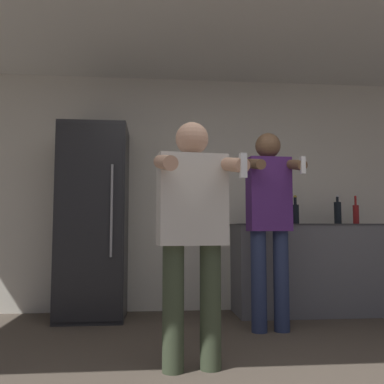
% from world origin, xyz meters
% --- Properties ---
extents(wall_back, '(7.00, 0.06, 2.55)m').
position_xyz_m(wall_back, '(0.00, 2.73, 1.27)').
color(wall_back, beige).
rests_on(wall_back, ground_plane).
extents(ceiling_slab, '(7.00, 3.22, 0.05)m').
position_xyz_m(ceiling_slab, '(0.00, 1.35, 2.57)').
color(ceiling_slab, silver).
rests_on(ceiling_slab, wall_back).
extents(refrigerator, '(0.65, 0.70, 1.90)m').
position_xyz_m(refrigerator, '(-1.08, 2.36, 0.95)').
color(refrigerator, '#262628').
rests_on(refrigerator, ground_plane).
extents(counter, '(1.51, 0.60, 0.93)m').
position_xyz_m(counter, '(1.10, 2.41, 0.46)').
color(counter, slate).
rests_on(counter, ground_plane).
extents(bottle_short_whiskey, '(0.09, 0.09, 0.32)m').
position_xyz_m(bottle_short_whiskey, '(0.73, 2.35, 1.04)').
color(bottle_short_whiskey, silver).
rests_on(bottle_short_whiskey, counter).
extents(bottle_dark_rum, '(0.06, 0.06, 0.30)m').
position_xyz_m(bottle_dark_rum, '(1.64, 2.35, 1.04)').
color(bottle_dark_rum, maroon).
rests_on(bottle_dark_rum, counter).
extents(bottle_green_wine, '(0.07, 0.07, 0.30)m').
position_xyz_m(bottle_green_wine, '(0.99, 2.35, 1.04)').
color(bottle_green_wine, black).
rests_on(bottle_green_wine, counter).
extents(bottle_amber_bourbon, '(0.07, 0.07, 0.31)m').
position_xyz_m(bottle_amber_bourbon, '(1.44, 2.35, 1.05)').
color(bottle_amber_bourbon, black).
rests_on(bottle_amber_bourbon, counter).
extents(person_woman_foreground, '(0.55, 0.56, 1.56)m').
position_xyz_m(person_woman_foreground, '(-0.24, 0.73, 0.91)').
color(person_woman_foreground, '#38422D').
rests_on(person_woman_foreground, ground_plane).
extents(person_man_side, '(0.44, 0.48, 1.72)m').
position_xyz_m(person_man_side, '(0.52, 1.67, 1.00)').
color(person_man_side, navy).
rests_on(person_man_side, ground_plane).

